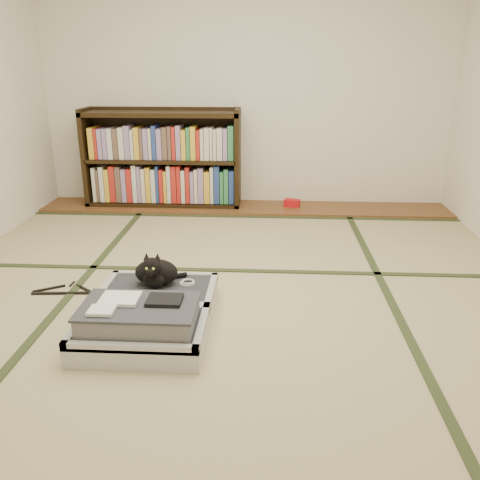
{
  "coord_description": "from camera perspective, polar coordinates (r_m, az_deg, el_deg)",
  "views": [
    {
      "loc": [
        0.24,
        -2.88,
        1.4
      ],
      "look_at": [
        0.05,
        0.35,
        0.25
      ],
      "focal_mm": 38.0,
      "sensor_mm": 36.0,
      "label": 1
    }
  ],
  "objects": [
    {
      "name": "floor",
      "position": [
        3.21,
        -1.26,
        -6.3
      ],
      "size": [
        4.5,
        4.5,
        0.0
      ],
      "primitive_type": "plane",
      "color": "tan",
      "rests_on": "ground"
    },
    {
      "name": "red_item",
      "position": [
        5.09,
        5.85,
        4.16
      ],
      "size": [
        0.17,
        0.12,
        0.07
      ],
      "primitive_type": "cube",
      "rotation": [
        0.0,
        0.0,
        -0.25
      ],
      "color": "red",
      "rests_on": "wood_strip"
    },
    {
      "name": "wood_strip",
      "position": [
        5.08,
        0.52,
        3.69
      ],
      "size": [
        4.0,
        0.5,
        0.02
      ],
      "primitive_type": "cube",
      "color": "brown",
      "rests_on": "ground"
    },
    {
      "name": "cable_coil",
      "position": [
        3.08,
        -5.93,
        -4.76
      ],
      "size": [
        0.09,
        0.09,
        0.02
      ],
      "color": "white",
      "rests_on": "suitcase"
    },
    {
      "name": "bookcase",
      "position": [
        5.14,
        -8.67,
        8.73
      ],
      "size": [
        1.53,
        0.35,
        0.98
      ],
      "color": "black",
      "rests_on": "wood_strip"
    },
    {
      "name": "room_shell",
      "position": [
        2.89,
        -1.49,
        20.82
      ],
      "size": [
        4.5,
        4.5,
        4.5
      ],
      "color": "white",
      "rests_on": "ground"
    },
    {
      "name": "hanger",
      "position": [
        3.44,
        -18.98,
        -5.43
      ],
      "size": [
        0.42,
        0.2,
        0.01
      ],
      "color": "black",
      "rests_on": "floor"
    },
    {
      "name": "cat",
      "position": [
        3.04,
        -9.45,
        -3.6
      ],
      "size": [
        0.29,
        0.3,
        0.24
      ],
      "color": "black",
      "rests_on": "suitcase"
    },
    {
      "name": "tatami_borders",
      "position": [
        3.65,
        -0.65,
        -2.86
      ],
      "size": [
        4.0,
        4.5,
        0.01
      ],
      "color": "#2D381E",
      "rests_on": "ground"
    },
    {
      "name": "suitcase",
      "position": [
        2.83,
        -10.25,
        -8.26
      ],
      "size": [
        0.66,
        0.88,
        0.26
      ],
      "color": "silver",
      "rests_on": "floor"
    }
  ]
}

